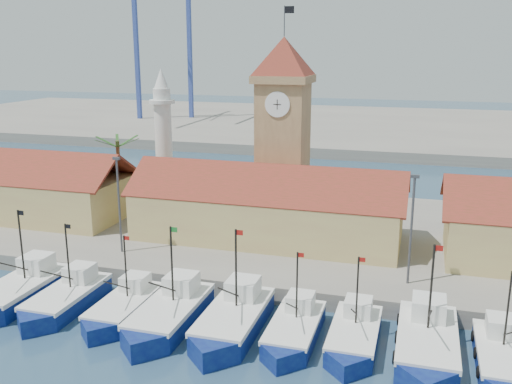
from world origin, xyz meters
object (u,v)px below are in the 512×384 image
(clock_tower, at_px, (283,126))
(minaret, at_px, (163,138))
(boat_5, at_px, (294,332))
(boat_0, at_px, (18,293))

(clock_tower, height_order, minaret, clock_tower)
(boat_5, height_order, minaret, minaret)
(boat_0, bearing_deg, minaret, 87.23)
(boat_5, height_order, clock_tower, clock_tower)
(boat_5, relative_size, clock_tower, 0.39)
(clock_tower, xyz_separation_m, minaret, (-15.00, 2.00, -2.23))
(minaret, bearing_deg, clock_tower, -7.61)
(boat_0, distance_m, boat_5, 22.84)
(boat_0, xyz_separation_m, minaret, (1.23, 25.34, 8.91))
(clock_tower, bearing_deg, minaret, 172.39)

